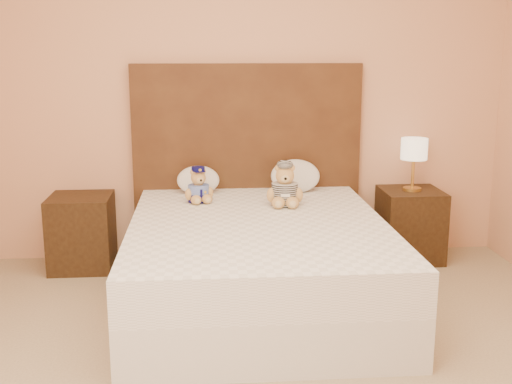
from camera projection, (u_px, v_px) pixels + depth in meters
room_walls at (272, 6)px, 3.03m from camera, size 4.04×4.52×2.72m
bed at (258, 263)px, 4.09m from camera, size 1.60×2.00×0.55m
headboard at (247, 162)px, 4.96m from camera, size 1.75×0.08×1.50m
nightstand_left at (82, 232)px, 4.77m from camera, size 0.45×0.45×0.55m
nightstand_right at (410, 225)px, 4.97m from camera, size 0.45×0.45×0.55m
lamp at (414, 152)px, 4.84m from camera, size 0.20×0.20×0.40m
teddy_police at (198, 185)px, 4.50m from camera, size 0.27×0.26×0.25m
teddy_prisoner at (285, 185)px, 4.40m from camera, size 0.28×0.27×0.29m
pillow_left at (198, 179)px, 4.78m from camera, size 0.32×0.20×0.22m
pillow_right at (295, 174)px, 4.83m from camera, size 0.37×0.24×0.26m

